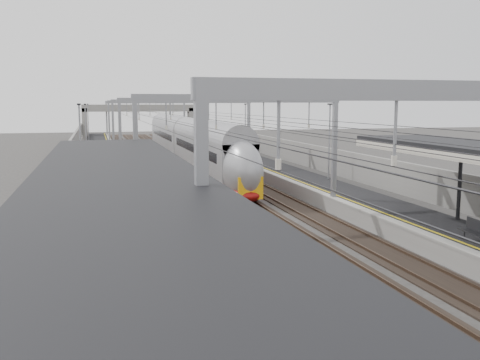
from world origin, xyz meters
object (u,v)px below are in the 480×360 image
bench (478,230)px  signal_green (120,136)px  train (190,148)px  overbridge (139,112)px

bench → signal_green: (-12.47, 59.37, 0.80)m
bench → train: bearing=98.4°
bench → signal_green: signal_green is taller
overbridge → bench: 90.87m
overbridge → train: bearing=-88.3°
overbridge → signal_green: (-5.20, -31.14, -2.89)m
bench → signal_green: 60.67m
overbridge → signal_green: size_ratio=6.33×
overbridge → bench: overbridge is taller
overbridge → bench: size_ratio=10.89×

